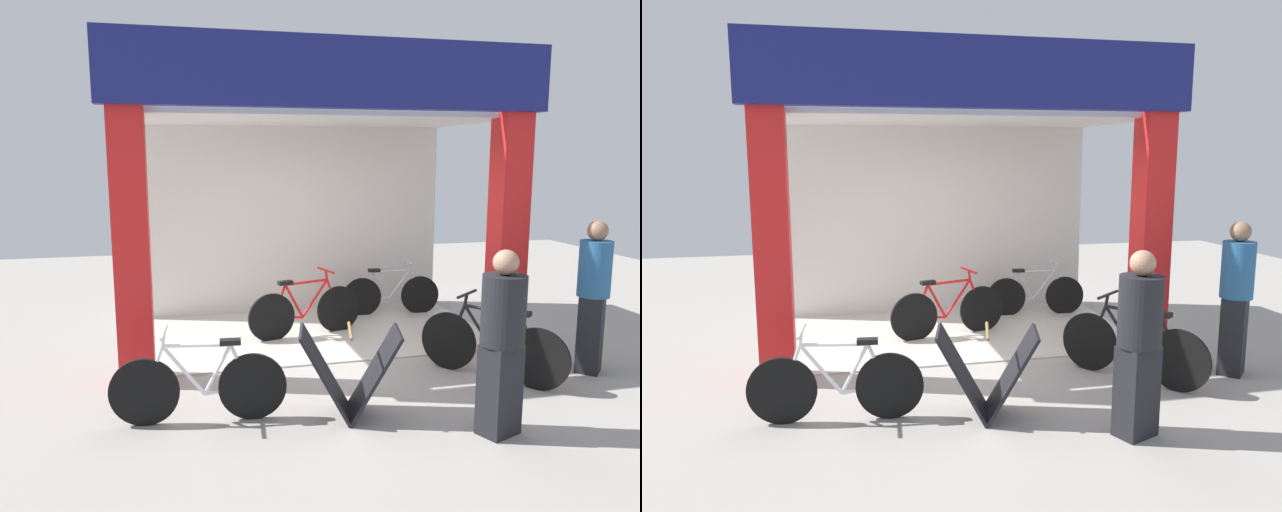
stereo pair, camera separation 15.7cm
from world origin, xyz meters
The scene contains 9 objects.
ground_plane centered at (0.00, 0.00, 0.00)m, with size 17.25×17.25×0.00m, color #9E9991.
shop_facade centered at (0.00, 1.29, 1.90)m, with size 4.83×2.85×3.56m.
bicycle_inside_0 centered at (-0.08, 1.12, 0.35)m, with size 1.56×0.48×0.88m.
bicycle_inside_1 centered at (1.39, 1.90, 0.32)m, with size 1.46×0.40×0.80m.
bicycle_parked_0 centered at (1.52, -0.84, 0.36)m, with size 1.05×1.31×0.90m.
bicycle_parked_1 centered at (-1.54, -1.20, 0.34)m, with size 1.55×0.43×0.85m.
sandwich_board_sign centered at (-0.21, -1.39, 0.41)m, with size 1.01×0.72×0.83m.
pedestrian_0 centered at (2.69, -0.87, 0.86)m, with size 0.61×0.61×1.67m.
pedestrian_1 centered at (0.92, -2.02, 0.83)m, with size 0.48×0.48×1.59m.
Camera 1 is at (-1.70, -6.41, 2.35)m, focal length 34.06 mm.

